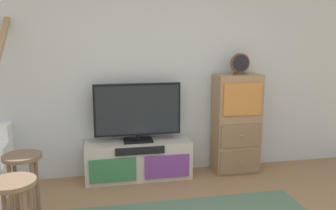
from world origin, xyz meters
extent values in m
cube|color=#B2B7B2|center=(0.00, 2.46, 1.35)|extent=(6.40, 0.12, 2.70)
cube|color=#BCB29E|center=(-0.30, 2.20, 0.24)|extent=(1.31, 0.36, 0.48)
cube|color=#337042|center=(-0.63, 2.01, 0.20)|extent=(0.55, 0.02, 0.29)
cube|color=#70387F|center=(0.03, 2.01, 0.20)|extent=(0.55, 0.02, 0.29)
cube|color=black|center=(-0.30, 2.01, 0.42)|extent=(0.59, 0.02, 0.09)
cube|color=black|center=(-0.30, 2.22, 0.49)|extent=(0.36, 0.22, 0.02)
cylinder|color=black|center=(-0.30, 2.22, 0.53)|extent=(0.05, 0.05, 0.06)
cube|color=black|center=(-0.30, 2.22, 0.88)|extent=(1.07, 0.05, 0.65)
cube|color=black|center=(-0.30, 2.19, 0.88)|extent=(1.02, 0.01, 0.60)
cube|color=#93704C|center=(0.99, 2.21, 0.65)|extent=(0.58, 0.34, 1.29)
cube|color=brown|center=(0.99, 2.03, 0.18)|extent=(0.53, 0.02, 0.30)
sphere|color=olive|center=(0.99, 2.01, 0.18)|extent=(0.03, 0.03, 0.03)
cube|color=brown|center=(0.99, 2.03, 0.53)|extent=(0.53, 0.02, 0.30)
sphere|color=olive|center=(0.99, 2.01, 0.53)|extent=(0.03, 0.03, 0.03)
cube|color=#BC7533|center=(0.99, 2.03, 1.00)|extent=(0.49, 0.02, 0.41)
cube|color=#4C3823|center=(1.00, 2.19, 1.30)|extent=(0.15, 0.08, 0.02)
cylinder|color=brown|center=(1.00, 2.19, 1.44)|extent=(0.24, 0.04, 0.24)
cylinder|color=black|center=(1.00, 2.16, 1.44)|extent=(0.21, 0.01, 0.21)
cube|color=#9E7547|center=(-1.75, 2.05, 1.70)|extent=(0.06, 1.33, 0.99)
cylinder|color=brown|center=(-1.40, 0.60, 0.72)|extent=(0.34, 0.34, 0.03)
cylinder|color=brown|center=(-1.54, 1.10, 0.35)|extent=(0.04, 0.04, 0.70)
cylinder|color=brown|center=(-1.36, 1.10, 0.35)|extent=(0.04, 0.04, 0.70)
cylinder|color=brown|center=(-1.54, 1.28, 0.35)|extent=(0.04, 0.04, 0.70)
cylinder|color=brown|center=(-1.36, 1.28, 0.35)|extent=(0.04, 0.04, 0.70)
cylinder|color=brown|center=(-1.45, 1.19, 0.72)|extent=(0.34, 0.34, 0.03)
camera|label=1|loc=(-0.76, -1.98, 1.77)|focal=37.51mm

